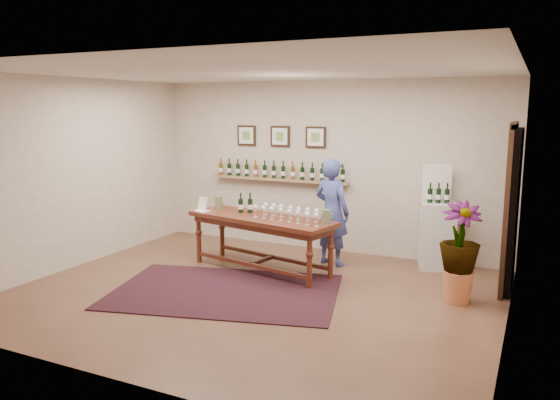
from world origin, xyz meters
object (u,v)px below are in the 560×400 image
at_px(potted_plant, 459,253).
at_px(display_pedestal, 437,236).
at_px(person, 332,212).
at_px(tasting_table, 261,225).

bearing_deg(potted_plant, display_pedestal, 109.72).
xyz_separation_m(potted_plant, person, (-1.97, 0.88, 0.18)).
bearing_deg(potted_plant, person, 155.92).
distance_m(tasting_table, display_pedestal, 2.61).
bearing_deg(person, potted_plant, 172.27).
xyz_separation_m(tasting_table, display_pedestal, (2.29, 1.24, -0.19)).
xyz_separation_m(display_pedestal, person, (-1.47, -0.50, 0.32)).
bearing_deg(tasting_table, potted_plant, 9.05).
relative_size(display_pedestal, person, 0.61).
distance_m(display_pedestal, person, 1.59).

